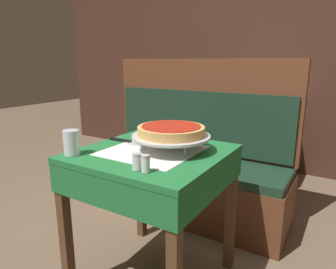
{
  "coord_description": "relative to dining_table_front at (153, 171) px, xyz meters",
  "views": [
    {
      "loc": [
        0.85,
        -1.22,
        1.21
      ],
      "look_at": [
        0.08,
        0.02,
        0.86
      ],
      "focal_mm": 32.0,
      "sensor_mm": 36.0,
      "label": 1
    }
  ],
  "objects": [
    {
      "name": "water_glass_near",
      "position": [
        -0.29,
        -0.27,
        0.17
      ],
      "size": [
        0.08,
        0.08,
        0.12
      ],
      "color": "silver",
      "rests_on": "dining_table_front"
    },
    {
      "name": "dining_table_front",
      "position": [
        0.0,
        0.0,
        0.0
      ],
      "size": [
        0.72,
        0.72,
        0.77
      ],
      "color": "#1E6B33",
      "rests_on": "ground_plane"
    },
    {
      "name": "dining_table_rear",
      "position": [
        -0.05,
        1.75,
        0.02
      ],
      "size": [
        0.79,
        0.79,
        0.78
      ],
      "color": "beige",
      "rests_on": "ground_plane"
    },
    {
      "name": "pizza_server",
      "position": [
        -0.19,
        0.06,
        0.12
      ],
      "size": [
        0.26,
        0.09,
        0.01
      ],
      "color": "#BCBCC1",
      "rests_on": "dining_table_front"
    },
    {
      "name": "condiment_caddy",
      "position": [
        -0.01,
        1.7,
        0.16
      ],
      "size": [
        0.14,
        0.14,
        0.18
      ],
      "color": "black",
      "rests_on": "dining_table_rear"
    },
    {
      "name": "pizza_pan_stand",
      "position": [
        0.08,
        0.05,
        0.18
      ],
      "size": [
        0.4,
        0.4,
        0.08
      ],
      "color": "#ADADB2",
      "rests_on": "dining_table_front"
    },
    {
      "name": "back_wall_panel",
      "position": [
        0.0,
        2.24,
        0.54
      ],
      "size": [
        6.0,
        0.04,
        2.4
      ],
      "primitive_type": "cube",
      "color": "#3D2319",
      "rests_on": "ground_plane"
    },
    {
      "name": "pepper_shaker",
      "position": [
        0.16,
        -0.27,
        0.15
      ],
      "size": [
        0.04,
        0.04,
        0.07
      ],
      "color": "silver",
      "rests_on": "dining_table_front"
    },
    {
      "name": "salt_shaker",
      "position": [
        0.11,
        -0.27,
        0.15
      ],
      "size": [
        0.04,
        0.04,
        0.07
      ],
      "color": "silver",
      "rests_on": "dining_table_front"
    },
    {
      "name": "deep_dish_pizza",
      "position": [
        0.08,
        0.05,
        0.22
      ],
      "size": [
        0.34,
        0.34,
        0.05
      ],
      "color": "tan",
      "rests_on": "pizza_pan_stand"
    },
    {
      "name": "booth_bench",
      "position": [
        -0.2,
        0.81,
        -0.3
      ],
      "size": [
        1.56,
        0.49,
        1.24
      ],
      "color": "brown",
      "rests_on": "ground_plane"
    }
  ]
}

